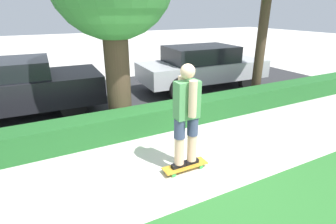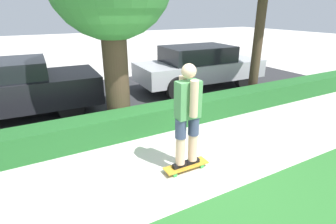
% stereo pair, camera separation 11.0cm
% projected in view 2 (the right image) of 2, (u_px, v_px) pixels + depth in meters
% --- Properties ---
extents(ground_plane, '(60.00, 60.00, 0.00)m').
position_uv_depth(ground_plane, '(186.00, 163.00, 4.75)').
color(ground_plane, beige).
extents(street_asphalt, '(16.23, 5.00, 0.01)m').
position_uv_depth(street_asphalt, '(114.00, 99.00, 8.18)').
color(street_asphalt, '#2D2D30').
rests_on(street_asphalt, ground_plane).
extents(hedge_row, '(16.23, 0.60, 0.54)m').
position_uv_depth(hedge_row, '(149.00, 119.00, 5.96)').
color(hedge_row, '#236028').
rests_on(hedge_row, ground_plane).
extents(skateboard, '(0.80, 0.24, 0.09)m').
position_uv_depth(skateboard, '(186.00, 166.00, 4.53)').
color(skateboard, gold).
rests_on(skateboard, ground_plane).
extents(skater_person, '(0.51, 0.45, 1.76)m').
position_uv_depth(skater_person, '(188.00, 115.00, 4.19)').
color(skater_person, black).
rests_on(skater_person, skateboard).
extents(parked_car_front, '(4.60, 2.00, 1.47)m').
position_uv_depth(parked_car_front, '(2.00, 89.00, 6.41)').
color(parked_car_front, black).
rests_on(parked_car_front, ground_plane).
extents(parked_car_middle, '(4.44, 1.91, 1.47)m').
position_uv_depth(parked_car_middle, '(199.00, 66.00, 8.99)').
color(parked_car_middle, '#B7B7BC').
rests_on(parked_car_middle, ground_plane).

